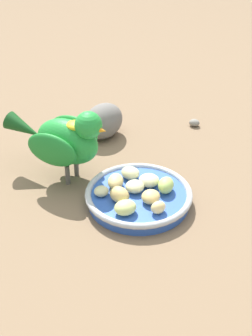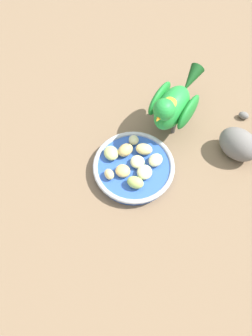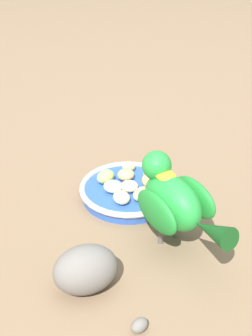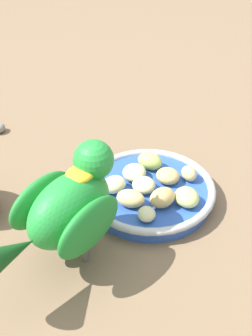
{
  "view_description": "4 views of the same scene",
  "coord_description": "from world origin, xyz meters",
  "px_view_note": "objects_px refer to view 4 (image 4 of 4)",
  "views": [
    {
      "loc": [
        0.09,
        -0.7,
        0.54
      ],
      "look_at": [
        0.01,
        0.01,
        0.07
      ],
      "focal_mm": 54.54,
      "sensor_mm": 36.0,
      "label": 1
    },
    {
      "loc": [
        0.43,
        0.06,
        0.77
      ],
      "look_at": [
        0.05,
        -0.01,
        0.04
      ],
      "focal_mm": 40.44,
      "sensor_mm": 36.0,
      "label": 2
    },
    {
      "loc": [
        -0.4,
        0.57,
        0.49
      ],
      "look_at": [
        0.04,
        0.0,
        0.06
      ],
      "focal_mm": 48.29,
      "sensor_mm": 36.0,
      "label": 3
    },
    {
      "loc": [
        -0.48,
        -0.12,
        0.45
      ],
      "look_at": [
        0.01,
        0.03,
        0.06
      ],
      "focal_mm": 51.61,
      "sensor_mm": 36.0,
      "label": 4
    }
  ],
  "objects_px": {
    "apple_piece_2": "(134,173)",
    "apple_piece_7": "(162,199)",
    "apple_piece_0": "(114,184)",
    "apple_piece_6": "(144,185)",
    "feeding_bowl": "(150,192)",
    "apple_piece_4": "(147,214)",
    "apple_piece_5": "(131,198)",
    "apple_piece_8": "(187,197)",
    "apple_piece_3": "(168,176)",
    "parrot": "(67,207)",
    "apple_piece_9": "(189,174)",
    "apple_piece_1": "(150,161)"
  },
  "relations": [
    {
      "from": "apple_piece_2",
      "to": "apple_piece_7",
      "type": "relative_size",
      "value": 0.98
    },
    {
      "from": "apple_piece_0",
      "to": "apple_piece_6",
      "type": "distance_m",
      "value": 0.04
    },
    {
      "from": "feeding_bowl",
      "to": "apple_piece_0",
      "type": "bearing_deg",
      "value": 112.55
    },
    {
      "from": "feeding_bowl",
      "to": "apple_piece_4",
      "type": "relative_size",
      "value": 7.35
    },
    {
      "from": "apple_piece_4",
      "to": "apple_piece_5",
      "type": "height_order",
      "value": "apple_piece_5"
    },
    {
      "from": "apple_piece_2",
      "to": "apple_piece_8",
      "type": "height_order",
      "value": "apple_piece_8"
    },
    {
      "from": "feeding_bowl",
      "to": "apple_piece_8",
      "type": "height_order",
      "value": "apple_piece_8"
    },
    {
      "from": "apple_piece_3",
      "to": "parrot",
      "type": "xyz_separation_m",
      "value": [
        -0.16,
        0.08,
        0.05
      ]
    },
    {
      "from": "parrot",
      "to": "feeding_bowl",
      "type": "bearing_deg",
      "value": -4.59
    },
    {
      "from": "apple_piece_3",
      "to": "apple_piece_6",
      "type": "bearing_deg",
      "value": 136.87
    },
    {
      "from": "apple_piece_0",
      "to": "apple_piece_9",
      "type": "height_order",
      "value": "same"
    },
    {
      "from": "apple_piece_3",
      "to": "apple_piece_6",
      "type": "distance_m",
      "value": 0.04
    },
    {
      "from": "apple_piece_4",
      "to": "apple_piece_7",
      "type": "height_order",
      "value": "apple_piece_7"
    },
    {
      "from": "apple_piece_3",
      "to": "apple_piece_5",
      "type": "height_order",
      "value": "apple_piece_5"
    },
    {
      "from": "apple_piece_7",
      "to": "apple_piece_5",
      "type": "bearing_deg",
      "value": 103.33
    },
    {
      "from": "apple_piece_1",
      "to": "apple_piece_7",
      "type": "relative_size",
      "value": 1.01
    },
    {
      "from": "feeding_bowl",
      "to": "apple_piece_7",
      "type": "relative_size",
      "value": 5.04
    },
    {
      "from": "apple_piece_2",
      "to": "feeding_bowl",
      "type": "bearing_deg",
      "value": -119.69
    },
    {
      "from": "apple_piece_2",
      "to": "apple_piece_8",
      "type": "bearing_deg",
      "value": -111.48
    },
    {
      "from": "apple_piece_4",
      "to": "feeding_bowl",
      "type": "bearing_deg",
      "value": 10.79
    },
    {
      "from": "apple_piece_3",
      "to": "parrot",
      "type": "distance_m",
      "value": 0.19
    },
    {
      "from": "feeding_bowl",
      "to": "parrot",
      "type": "height_order",
      "value": "parrot"
    },
    {
      "from": "apple_piece_0",
      "to": "apple_piece_7",
      "type": "relative_size",
      "value": 0.94
    },
    {
      "from": "apple_piece_8",
      "to": "apple_piece_9",
      "type": "relative_size",
      "value": 1.42
    },
    {
      "from": "apple_piece_2",
      "to": "apple_piece_0",
      "type": "bearing_deg",
      "value": 151.37
    },
    {
      "from": "apple_piece_4",
      "to": "apple_piece_8",
      "type": "xyz_separation_m",
      "value": [
        0.05,
        -0.04,
        0.0
      ]
    },
    {
      "from": "apple_piece_7",
      "to": "apple_piece_8",
      "type": "distance_m",
      "value": 0.03
    },
    {
      "from": "apple_piece_6",
      "to": "apple_piece_9",
      "type": "relative_size",
      "value": 1.26
    },
    {
      "from": "apple_piece_0",
      "to": "apple_piece_6",
      "type": "xyz_separation_m",
      "value": [
        0.01,
        -0.04,
        -0.0
      ]
    },
    {
      "from": "apple_piece_4",
      "to": "apple_piece_5",
      "type": "bearing_deg",
      "value": 53.38
    },
    {
      "from": "feeding_bowl",
      "to": "apple_piece_2",
      "type": "relative_size",
      "value": 5.14
    },
    {
      "from": "apple_piece_0",
      "to": "apple_piece_9",
      "type": "xyz_separation_m",
      "value": [
        0.06,
        -0.09,
        -0.0
      ]
    },
    {
      "from": "apple_piece_2",
      "to": "apple_piece_7",
      "type": "distance_m",
      "value": 0.07
    },
    {
      "from": "apple_piece_0",
      "to": "apple_piece_6",
      "type": "bearing_deg",
      "value": -73.02
    },
    {
      "from": "feeding_bowl",
      "to": "apple_piece_1",
      "type": "bearing_deg",
      "value": 15.12
    },
    {
      "from": "apple_piece_3",
      "to": "apple_piece_7",
      "type": "height_order",
      "value": "apple_piece_7"
    },
    {
      "from": "apple_piece_3",
      "to": "parrot",
      "type": "height_order",
      "value": "parrot"
    },
    {
      "from": "apple_piece_4",
      "to": "apple_piece_7",
      "type": "bearing_deg",
      "value": -22.9
    },
    {
      "from": "apple_piece_3",
      "to": "apple_piece_8",
      "type": "distance_m",
      "value": 0.05
    },
    {
      "from": "apple_piece_2",
      "to": "apple_piece_6",
      "type": "height_order",
      "value": "apple_piece_2"
    },
    {
      "from": "feeding_bowl",
      "to": "apple_piece_3",
      "type": "distance_m",
      "value": 0.03
    },
    {
      "from": "apple_piece_0",
      "to": "apple_piece_8",
      "type": "relative_size",
      "value": 0.93
    },
    {
      "from": "apple_piece_5",
      "to": "apple_piece_9",
      "type": "distance_m",
      "value": 0.1
    },
    {
      "from": "feeding_bowl",
      "to": "apple_piece_6",
      "type": "distance_m",
      "value": 0.02
    },
    {
      "from": "feeding_bowl",
      "to": "apple_piece_5",
      "type": "bearing_deg",
      "value": 159.16
    },
    {
      "from": "apple_piece_7",
      "to": "apple_piece_3",
      "type": "bearing_deg",
      "value": 4.84
    },
    {
      "from": "apple_piece_5",
      "to": "feeding_bowl",
      "type": "bearing_deg",
      "value": -20.84
    },
    {
      "from": "apple_piece_4",
      "to": "apple_piece_6",
      "type": "distance_m",
      "value": 0.06
    },
    {
      "from": "feeding_bowl",
      "to": "apple_piece_4",
      "type": "xyz_separation_m",
      "value": [
        -0.06,
        -0.01,
        0.02
      ]
    },
    {
      "from": "apple_piece_2",
      "to": "apple_piece_7",
      "type": "height_order",
      "value": "apple_piece_7"
    }
  ]
}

